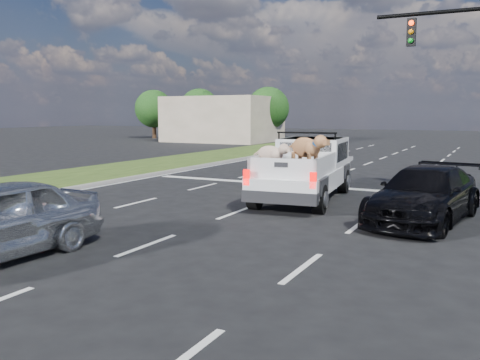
% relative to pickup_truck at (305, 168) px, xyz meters
% --- Properties ---
extents(ground, '(160.00, 160.00, 0.00)m').
position_rel_pickup_truck_xyz_m(ground, '(0.79, -7.10, -1.04)').
color(ground, black).
rests_on(ground, ground).
extents(road_markings, '(17.75, 60.00, 0.01)m').
position_rel_pickup_truck_xyz_m(road_markings, '(0.79, -0.54, -1.03)').
color(road_markings, silver).
rests_on(road_markings, ground).
extents(grass_median_left, '(5.00, 60.00, 0.10)m').
position_rel_pickup_truck_xyz_m(grass_median_left, '(-10.71, -1.10, -0.99)').
color(grass_median_left, '#243E13').
rests_on(grass_median_left, ground).
extents(curb_left, '(0.15, 60.00, 0.14)m').
position_rel_pickup_truck_xyz_m(curb_left, '(-8.26, -1.10, -0.97)').
color(curb_left, gray).
rests_on(curb_left, ground).
extents(building_left, '(10.00, 8.00, 4.40)m').
position_rel_pickup_truck_xyz_m(building_left, '(-19.21, 28.90, 1.16)').
color(building_left, '#C4B096').
rests_on(building_left, ground).
extents(tree_far_a, '(4.20, 4.20, 5.40)m').
position_rel_pickup_truck_xyz_m(tree_far_a, '(-29.21, 30.90, 2.25)').
color(tree_far_a, '#332114').
rests_on(tree_far_a, ground).
extents(tree_far_b, '(4.20, 4.20, 5.40)m').
position_rel_pickup_truck_xyz_m(tree_far_b, '(-23.21, 30.90, 2.25)').
color(tree_far_b, '#332114').
rests_on(tree_far_b, ground).
extents(tree_far_c, '(4.20, 4.20, 5.40)m').
position_rel_pickup_truck_xyz_m(tree_far_c, '(-15.21, 30.90, 2.25)').
color(tree_far_c, '#332114').
rests_on(tree_far_c, ground).
extents(pickup_truck, '(2.76, 6.06, 2.20)m').
position_rel_pickup_truck_xyz_m(pickup_truck, '(0.00, 0.00, 0.00)').
color(pickup_truck, black).
rests_on(pickup_truck, ground).
extents(black_coupe, '(2.73, 5.16, 1.42)m').
position_rel_pickup_truck_xyz_m(black_coupe, '(3.95, -1.91, -0.33)').
color(black_coupe, black).
rests_on(black_coupe, ground).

